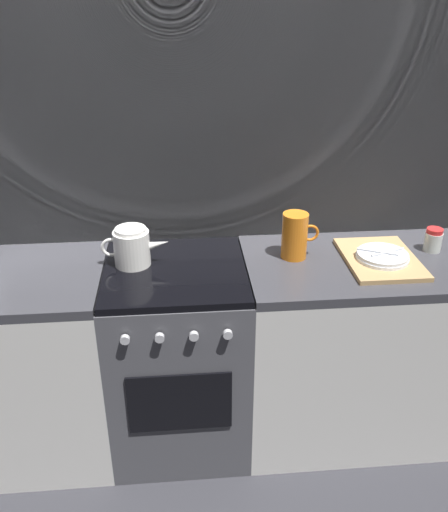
% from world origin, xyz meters
% --- Properties ---
extents(ground_plane, '(8.00, 8.00, 0.00)m').
position_xyz_m(ground_plane, '(0.00, 0.00, 0.00)').
color(ground_plane, '#2D2D33').
extents(back_wall, '(3.60, 0.05, 2.40)m').
position_xyz_m(back_wall, '(0.00, 0.32, 1.20)').
color(back_wall, gray).
rests_on(back_wall, ground_plane).
extents(stove_unit, '(0.60, 0.63, 0.90)m').
position_xyz_m(stove_unit, '(-0.00, -0.00, 0.45)').
color(stove_unit, '#4C4C51').
rests_on(stove_unit, ground_plane).
extents(counter_right, '(1.20, 0.60, 0.90)m').
position_xyz_m(counter_right, '(0.90, 0.00, 0.45)').
color(counter_right, silver).
rests_on(counter_right, ground_plane).
extents(kettle, '(0.28, 0.15, 0.17)m').
position_xyz_m(kettle, '(-0.17, 0.06, 0.98)').
color(kettle, white).
rests_on(kettle, stove_unit).
extents(pitcher, '(0.16, 0.11, 0.20)m').
position_xyz_m(pitcher, '(0.51, 0.07, 1.00)').
color(pitcher, orange).
rests_on(pitcher, counter_right).
extents(dish_pile, '(0.30, 0.40, 0.06)m').
position_xyz_m(dish_pile, '(0.87, -0.01, 0.92)').
color(dish_pile, tan).
rests_on(dish_pile, counter_right).
extents(spice_jar, '(0.08, 0.08, 0.10)m').
position_xyz_m(spice_jar, '(1.13, 0.07, 0.95)').
color(spice_jar, silver).
rests_on(spice_jar, counter_right).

